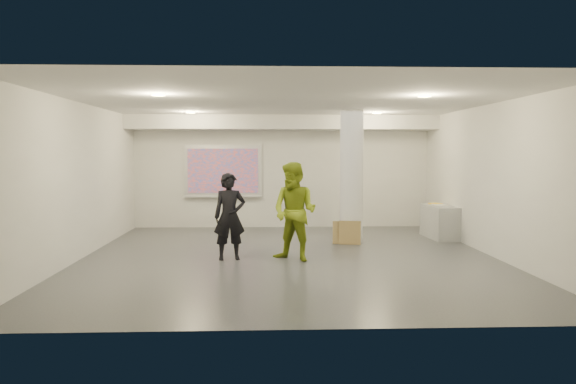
{
  "coord_description": "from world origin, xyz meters",
  "views": [
    {
      "loc": [
        -0.46,
        -10.82,
        2.04
      ],
      "look_at": [
        0.0,
        0.4,
        1.25
      ],
      "focal_mm": 35.0,
      "sensor_mm": 36.0,
      "label": 1
    }
  ],
  "objects_px": {
    "column": "(352,177)",
    "projection_screen": "(223,172)",
    "credenza": "(440,222)",
    "woman": "(230,216)",
    "man": "(295,212)"
  },
  "relations": [
    {
      "from": "projection_screen",
      "to": "credenza",
      "type": "xyz_separation_m",
      "value": [
        5.32,
        -2.13,
        -1.14
      ]
    },
    {
      "from": "column",
      "to": "man",
      "type": "distance_m",
      "value": 2.64
    },
    {
      "from": "projection_screen",
      "to": "man",
      "type": "distance_m",
      "value": 5.14
    },
    {
      "from": "credenza",
      "to": "woman",
      "type": "bearing_deg",
      "value": -155.66
    },
    {
      "from": "column",
      "to": "projection_screen",
      "type": "bearing_deg",
      "value": 139.44
    },
    {
      "from": "man",
      "to": "column",
      "type": "bearing_deg",
      "value": 89.34
    },
    {
      "from": "woman",
      "to": "projection_screen",
      "type": "bearing_deg",
      "value": 85.49
    },
    {
      "from": "column",
      "to": "woman",
      "type": "height_order",
      "value": "column"
    },
    {
      "from": "column",
      "to": "man",
      "type": "height_order",
      "value": "column"
    },
    {
      "from": "credenza",
      "to": "man",
      "type": "relative_size",
      "value": 0.72
    },
    {
      "from": "column",
      "to": "projection_screen",
      "type": "relative_size",
      "value": 1.43
    },
    {
      "from": "column",
      "to": "credenza",
      "type": "height_order",
      "value": "column"
    },
    {
      "from": "projection_screen",
      "to": "man",
      "type": "xyz_separation_m",
      "value": [
        1.69,
        -4.81,
        -0.6
      ]
    },
    {
      "from": "column",
      "to": "projection_screen",
      "type": "xyz_separation_m",
      "value": [
        -3.1,
        2.65,
        0.03
      ]
    },
    {
      "from": "projection_screen",
      "to": "column",
      "type": "bearing_deg",
      "value": -40.56
    }
  ]
}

